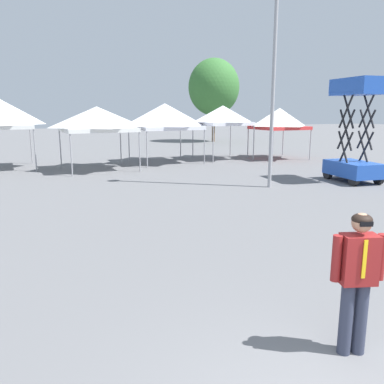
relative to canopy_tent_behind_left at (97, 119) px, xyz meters
name	(u,v)px	position (x,y,z in m)	size (l,w,h in m)	color
canopy_tent_behind_left	(97,119)	(0.00, 0.00, 0.00)	(3.65, 3.65, 3.14)	#9E9EA3
canopy_tent_far_left	(165,116)	(4.03, 1.45, 0.09)	(3.70, 3.70, 3.34)	#9E9EA3
canopy_tent_left_of_center	(223,115)	(7.81, 1.67, 0.12)	(3.03, 3.03, 3.25)	#9E9EA3
canopy_tent_behind_center	(279,119)	(11.11, 0.51, -0.08)	(2.93, 2.93, 3.10)	#9E9EA3
scissor_lift	(354,152)	(9.33, -7.59, -1.27)	(1.64, 2.44, 4.22)	black
person_foreground	(357,274)	(0.34, -16.92, -1.50)	(0.62, 0.36, 1.78)	#33384C
light_pole_near_lift	(275,38)	(5.39, -7.34, 3.01)	(0.36, 0.36, 9.92)	#9E9EA3
tree_behind_tents_right	(214,87)	(13.31, 14.68, 2.60)	(4.83, 4.83, 7.79)	brown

